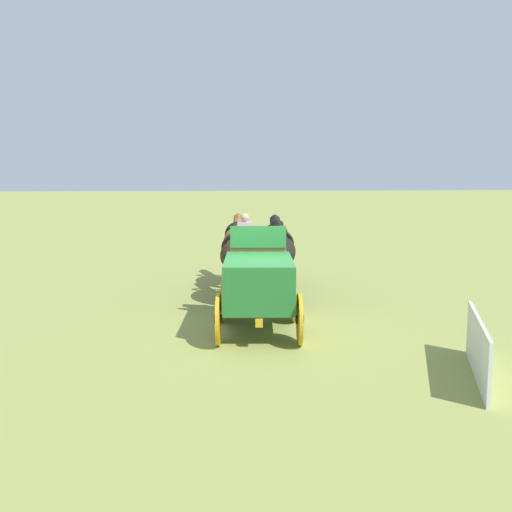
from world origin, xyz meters
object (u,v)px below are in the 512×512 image
(show_wagon, at_px, (258,282))
(draft_horse_rear_near, at_px, (235,256))
(draft_horse_rear_off, at_px, (280,253))
(draft_horse_lead_near, at_px, (238,242))
(draft_horse_lead_off, at_px, (276,243))

(show_wagon, relative_size, draft_horse_rear_near, 1.89)
(draft_horse_rear_off, bearing_deg, draft_horse_lead_near, 21.72)
(show_wagon, xyz_separation_m, draft_horse_lead_near, (6.17, 0.12, 0.24))
(show_wagon, relative_size, draft_horse_rear_off, 1.88)
(draft_horse_lead_near, bearing_deg, show_wagon, -178.85)
(draft_horse_rear_off, bearing_deg, draft_horse_rear_near, 84.84)
(show_wagon, bearing_deg, draft_horse_rear_near, 5.47)
(draft_horse_rear_off, distance_m, draft_horse_lead_off, 2.60)
(draft_horse_rear_off, height_order, draft_horse_lead_near, draft_horse_lead_near)
(draft_horse_rear_near, distance_m, draft_horse_rear_off, 1.30)
(draft_horse_lead_near, relative_size, draft_horse_lead_off, 0.94)
(draft_horse_rear_near, relative_size, draft_horse_lead_off, 0.92)
(draft_horse_rear_off, relative_size, draft_horse_lead_off, 0.92)
(show_wagon, distance_m, draft_horse_rear_near, 3.60)
(show_wagon, height_order, draft_horse_lead_off, show_wagon)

